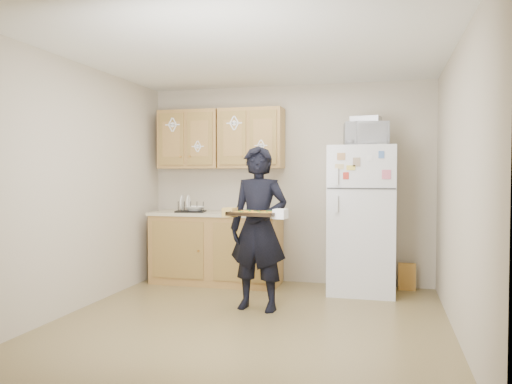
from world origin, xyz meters
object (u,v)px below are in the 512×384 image
person (259,228)px  dish_rack (191,206)px  refrigerator (362,220)px  baking_tray (255,214)px  microwave (366,134)px

person → dish_rack: bearing=146.3°
refrigerator → baking_tray: bearing=-125.6°
baking_tray → dish_rack: size_ratio=1.29×
person → microwave: (1.02, 0.97, 1.00)m
microwave → person: bearing=-146.0°
baking_tray → microwave: microwave is taller
baking_tray → dish_rack: 1.72m
person → refrigerator: bearing=53.2°
refrigerator → baking_tray: (-0.94, -1.32, 0.15)m
refrigerator → dish_rack: (-2.11, -0.05, 0.12)m
dish_rack → refrigerator: bearing=1.3°
microwave → dish_rack: microwave is taller
refrigerator → baking_tray: 1.63m
microwave → dish_rack: size_ratio=1.36×
dish_rack → person: bearing=-40.8°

